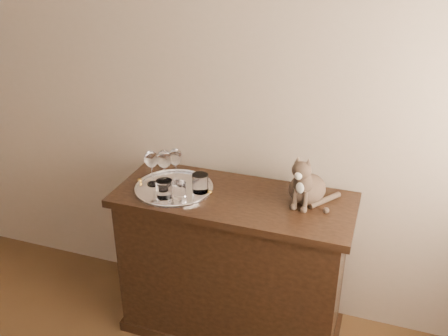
% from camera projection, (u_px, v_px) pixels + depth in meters
% --- Properties ---
extents(wall_back, '(4.00, 0.10, 2.70)m').
position_uv_depth(wall_back, '(147.00, 72.00, 2.70)').
color(wall_back, tan).
rests_on(wall_back, ground).
extents(sideboard, '(1.20, 0.50, 0.85)m').
position_uv_depth(sideboard, '(233.00, 266.00, 2.66)').
color(sideboard, black).
rests_on(sideboard, ground).
extents(tray, '(0.40, 0.40, 0.01)m').
position_uv_depth(tray, '(174.00, 189.00, 2.54)').
color(tray, white).
rests_on(tray, sideboard).
extents(wine_glass_b, '(0.07, 0.07, 0.19)m').
position_uv_depth(wine_glass_b, '(176.00, 166.00, 2.56)').
color(wine_glass_b, white).
rests_on(wine_glass_b, tray).
extents(wine_glass_c, '(0.07, 0.07, 0.19)m').
position_uv_depth(wine_glass_c, '(152.00, 168.00, 2.54)').
color(wine_glass_c, silver).
rests_on(wine_glass_c, tray).
extents(wine_glass_d, '(0.08, 0.08, 0.20)m').
position_uv_depth(wine_glass_d, '(165.00, 168.00, 2.51)').
color(wine_glass_d, white).
rests_on(wine_glass_d, tray).
extents(tumbler_a, '(0.07, 0.07, 0.08)m').
position_uv_depth(tumbler_a, '(179.00, 190.00, 2.44)').
color(tumbler_a, silver).
rests_on(tumbler_a, tray).
extents(tumbler_b, '(0.08, 0.08, 0.09)m').
position_uv_depth(tumbler_b, '(164.00, 189.00, 2.44)').
color(tumbler_b, white).
rests_on(tumbler_b, tray).
extents(tumbler_c, '(0.08, 0.08, 0.09)m').
position_uv_depth(tumbler_c, '(200.00, 183.00, 2.49)').
color(tumbler_c, silver).
rests_on(tumbler_c, tray).
extents(cat, '(0.31, 0.29, 0.27)m').
position_uv_depth(cat, '(308.00, 176.00, 2.38)').
color(cat, '#49392B').
rests_on(cat, sideboard).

